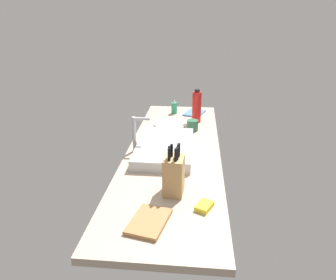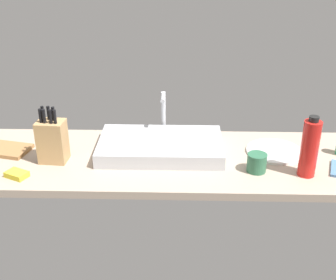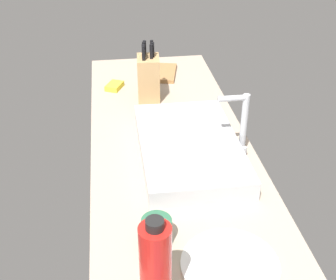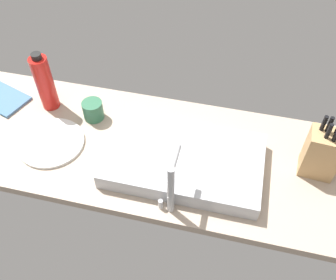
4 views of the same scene
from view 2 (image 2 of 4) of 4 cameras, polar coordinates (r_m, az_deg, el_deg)
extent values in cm
cube|color=tan|center=(200.23, 0.33, -2.74)|extent=(199.59, 58.90, 3.50)
cube|color=#B7BABF|center=(202.70, -0.97, -0.79)|extent=(56.66, 34.07, 6.46)
cylinder|color=#B7BABF|center=(216.85, -0.61, 3.40)|extent=(2.40, 2.40, 22.73)
cylinder|color=#B7BABF|center=(208.43, -0.67, 5.52)|extent=(2.00, 10.04, 2.00)
cylinder|color=#B7BABF|center=(220.47, 0.31, 1.14)|extent=(1.60, 1.60, 4.00)
cube|color=tan|center=(199.27, -14.77, -0.18)|extent=(12.54, 10.22, 19.00)
cylinder|color=black|center=(194.37, -16.23, 3.05)|extent=(1.50, 1.50, 6.19)
cylinder|color=black|center=(197.06, -15.96, 3.39)|extent=(1.50, 1.50, 6.19)
cylinder|color=black|center=(193.43, -15.81, 2.99)|extent=(1.50, 1.50, 6.19)
cylinder|color=black|center=(196.38, -15.25, 3.40)|extent=(1.50, 1.50, 6.19)
cylinder|color=black|center=(192.25, -15.02, 2.95)|extent=(1.50, 1.50, 6.19)
cylinder|color=black|center=(195.02, -14.66, 3.32)|extent=(1.50, 1.50, 6.19)
cylinder|color=black|center=(191.66, -14.49, 2.94)|extent=(1.50, 1.50, 6.19)
cube|color=#9E7042|center=(218.20, -20.27, -1.16)|extent=(23.89, 18.61, 1.80)
cylinder|color=red|center=(189.40, 17.89, -1.09)|extent=(7.27, 7.27, 24.38)
cylinder|color=black|center=(184.10, 18.44, 2.60)|extent=(4.00, 4.00, 2.20)
cylinder|color=white|center=(209.64, 13.63, -1.42)|extent=(25.66, 25.66, 1.20)
cylinder|color=#2D6647|center=(190.55, 11.45, -2.90)|extent=(8.37, 8.37, 8.06)
cube|color=yellow|center=(194.39, -19.04, -4.23)|extent=(10.72, 9.33, 2.40)
camera|label=1|loc=(2.49, -49.94, 14.53)|focal=33.83mm
camera|label=3|loc=(1.98, 42.27, 18.11)|focal=47.80mm
camera|label=4|loc=(2.67, -3.72, 29.42)|focal=40.04mm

